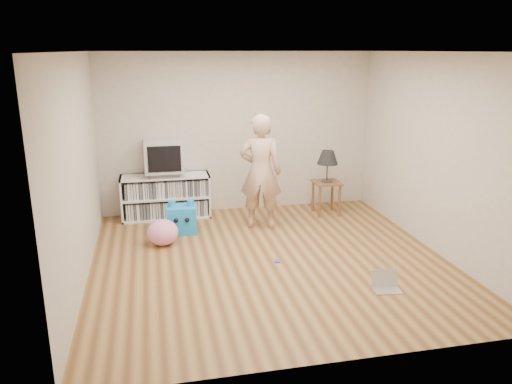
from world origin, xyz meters
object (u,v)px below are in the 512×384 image
object	(u,v)px
media_unit	(166,196)
side_table	(326,190)
crt_tv	(164,156)
laptop	(386,284)
dvd_deck	(165,173)
person	(261,172)
plush_blue	(182,219)
plush_pink	(163,232)
table_lamp	(328,158)

from	to	relation	value
media_unit	side_table	world-z (taller)	media_unit
crt_tv	laptop	distance (m)	3.98
dvd_deck	person	bearing A→B (deg)	-28.94
dvd_deck	plush_blue	xyz separation A→B (m)	(0.20, -0.75, -0.52)
side_table	laptop	size ratio (longest dim) A/B	1.68
media_unit	plush_pink	xyz separation A→B (m)	(-0.10, -1.20, -0.17)
media_unit	person	world-z (taller)	person
side_table	person	size ratio (longest dim) A/B	0.32
dvd_deck	plush_blue	size ratio (longest dim) A/B	0.91
crt_tv	person	xyz separation A→B (m)	(1.39, -0.76, -0.15)
side_table	plush_blue	world-z (taller)	side_table
crt_tv	plush_pink	xyz separation A→B (m)	(-0.10, -1.18, -0.84)
plush_blue	plush_pink	distance (m)	0.53
media_unit	plush_pink	bearing A→B (deg)	-94.60
media_unit	plush_pink	world-z (taller)	media_unit
side_table	plush_blue	bearing A→B (deg)	-170.92
person	crt_tv	bearing A→B (deg)	-10.62
side_table	person	bearing A→B (deg)	-161.61
media_unit	dvd_deck	xyz separation A→B (m)	(0.00, -0.02, 0.39)
crt_tv	table_lamp	xyz separation A→B (m)	(2.58, -0.37, -0.08)
person	media_unit	bearing A→B (deg)	-11.21
table_lamp	laptop	distance (m)	2.86
media_unit	plush_blue	xyz separation A→B (m)	(0.20, -0.77, -0.14)
media_unit	laptop	size ratio (longest dim) A/B	4.28
crt_tv	plush_blue	bearing A→B (deg)	-75.19
table_lamp	plush_blue	distance (m)	2.52
side_table	crt_tv	bearing A→B (deg)	171.92
laptop	media_unit	bearing A→B (deg)	134.35
dvd_deck	plush_pink	distance (m)	1.31
table_lamp	plush_blue	bearing A→B (deg)	-170.92
crt_tv	media_unit	bearing A→B (deg)	90.00
dvd_deck	laptop	distance (m)	3.92
table_lamp	plush_pink	bearing A→B (deg)	-163.02
side_table	person	xyz separation A→B (m)	(-1.20, -0.40, 0.45)
dvd_deck	side_table	distance (m)	2.63
media_unit	table_lamp	size ratio (longest dim) A/B	2.72
crt_tv	plush_pink	world-z (taller)	crt_tv
dvd_deck	plush_blue	bearing A→B (deg)	-75.25
plush_blue	plush_pink	size ratio (longest dim) A/B	1.17
crt_tv	table_lamp	world-z (taller)	crt_tv
dvd_deck	side_table	world-z (taller)	dvd_deck
side_table	plush_pink	size ratio (longest dim) A/B	1.30
table_lamp	plush_blue	size ratio (longest dim) A/B	1.04
media_unit	laptop	world-z (taller)	media_unit
table_lamp	crt_tv	bearing A→B (deg)	171.92
dvd_deck	media_unit	bearing A→B (deg)	90.00
media_unit	laptop	distance (m)	3.88
media_unit	side_table	xyz separation A→B (m)	(2.58, -0.39, 0.07)
dvd_deck	table_lamp	xyz separation A→B (m)	(2.58, -0.37, 0.21)
media_unit	plush_pink	distance (m)	1.22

